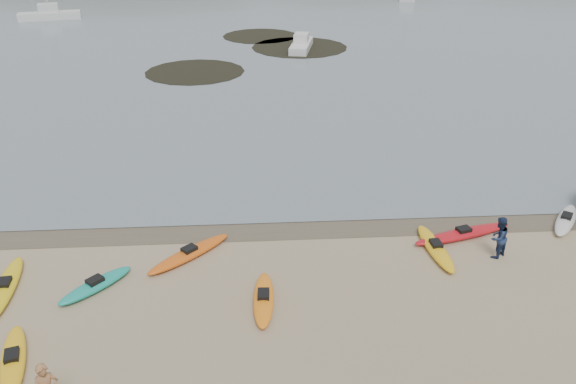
{
  "coord_description": "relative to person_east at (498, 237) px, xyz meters",
  "views": [
    {
      "loc": [
        -1.33,
        -20.87,
        12.15
      ],
      "look_at": [
        0.0,
        0.0,
        1.5
      ],
      "focal_mm": 35.0,
      "sensor_mm": 36.0,
      "label": 1
    }
  ],
  "objects": [
    {
      "name": "wet_sand",
      "position": [
        -7.89,
        2.78,
        -0.85
      ],
      "size": [
        60.0,
        60.0,
        0.0
      ],
      "primitive_type": "plane",
      "color": "brown",
      "rests_on": "ground"
    },
    {
      "name": "ground",
      "position": [
        -7.89,
        3.08,
        -0.86
      ],
      "size": [
        600.0,
        600.0,
        0.0
      ],
      "primitive_type": "plane",
      "color": "tan",
      "rests_on": "ground"
    },
    {
      "name": "kayaks",
      "position": [
        -8.55,
        -0.43,
        -0.69
      ],
      "size": [
        23.94,
        10.2,
        0.34
      ],
      "color": "silver",
      "rests_on": "ground"
    },
    {
      "name": "kelp_mats",
      "position": [
        -8.59,
        35.66,
        -0.83
      ],
      "size": [
        18.02,
        21.97,
        0.04
      ],
      "color": "black",
      "rests_on": "water"
    },
    {
      "name": "person_east",
      "position": [
        0.0,
        0.0,
        0.0
      ],
      "size": [
        1.05,
        1.0,
        1.71
      ],
      "primitive_type": "imported",
      "rotation": [
        0.0,
        0.0,
        3.73
      ],
      "color": "navy",
      "rests_on": "ground"
    }
  ]
}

